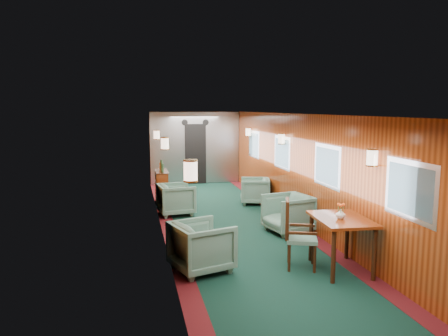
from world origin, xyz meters
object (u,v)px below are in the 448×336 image
(dining_table, at_px, (341,226))
(side_chair, at_px, (295,231))
(credenza, at_px, (161,187))
(armchair_left_far, at_px, (176,199))
(armchair_right_far, at_px, (255,191))
(armchair_left_near, at_px, (202,246))
(armchair_right_near, at_px, (288,213))

(dining_table, xyz_separation_m, side_chair, (-0.66, 0.25, -0.11))
(credenza, bearing_deg, side_chair, -70.74)
(credenza, relative_size, armchair_left_far, 1.43)
(side_chair, bearing_deg, armchair_right_far, 101.13)
(armchair_left_near, height_order, armchair_right_far, armchair_left_near)
(dining_table, height_order, side_chair, side_chair)
(side_chair, relative_size, armchair_right_far, 1.45)
(armchair_right_far, bearing_deg, credenza, -85.08)
(armchair_left_near, relative_size, armchair_left_far, 1.05)
(side_chair, height_order, armchair_right_far, side_chair)
(dining_table, bearing_deg, side_chair, 162.79)
(dining_table, bearing_deg, armchair_left_far, 121.50)
(armchair_left_far, bearing_deg, armchair_left_near, 172.78)
(credenza, height_order, armchair_right_near, credenza)
(dining_table, height_order, armchair_left_near, dining_table)
(armchair_right_near, distance_m, armchair_right_far, 2.72)
(armchair_left_far, xyz_separation_m, armchair_right_near, (2.09, -1.95, 0.02))
(credenza, bearing_deg, armchair_left_near, -86.54)
(credenza, bearing_deg, armchair_right_far, -9.79)
(credenza, xyz_separation_m, armchair_left_far, (0.27, -1.19, -0.09))
(armchair_left_near, bearing_deg, armchair_right_near, -67.81)
(dining_table, relative_size, armchair_right_far, 1.54)
(side_chair, height_order, armchair_right_near, side_chair)
(armchair_right_near, bearing_deg, side_chair, -29.94)
(armchair_left_near, distance_m, armchair_right_near, 2.70)
(dining_table, bearing_deg, armchair_left_near, 172.68)
(dining_table, bearing_deg, armchair_right_near, 95.68)
(side_chair, distance_m, armchair_left_far, 4.15)
(armchair_left_near, xyz_separation_m, armchair_left_far, (-0.02, 3.69, -0.02))
(armchair_right_near, bearing_deg, credenza, -155.83)
(armchair_right_far, bearing_deg, dining_table, 14.63)
(credenza, distance_m, armchair_right_far, 2.47)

